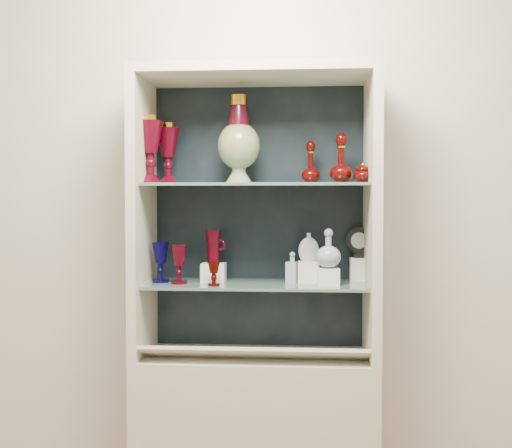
# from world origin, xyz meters

# --- Properties ---
(wall_back) EXTENTS (3.50, 0.02, 2.80)m
(wall_back) POSITION_xyz_m (0.00, 1.75, 1.40)
(wall_back) COLOR beige
(wall_back) RESTS_ON ground
(cabinet_base) EXTENTS (1.00, 0.40, 0.75)m
(cabinet_base) POSITION_xyz_m (0.00, 1.53, 0.38)
(cabinet_base) COLOR beige
(cabinet_base) RESTS_ON ground
(cabinet_back_panel) EXTENTS (0.98, 0.02, 1.15)m
(cabinet_back_panel) POSITION_xyz_m (0.00, 1.72, 1.32)
(cabinet_back_panel) COLOR black
(cabinet_back_panel) RESTS_ON cabinet_base
(cabinet_side_left) EXTENTS (0.04, 0.40, 1.15)m
(cabinet_side_left) POSITION_xyz_m (-0.48, 1.53, 1.32)
(cabinet_side_left) COLOR beige
(cabinet_side_left) RESTS_ON cabinet_base
(cabinet_side_right) EXTENTS (0.04, 0.40, 1.15)m
(cabinet_side_right) POSITION_xyz_m (0.48, 1.53, 1.32)
(cabinet_side_right) COLOR beige
(cabinet_side_right) RESTS_ON cabinet_base
(cabinet_top_cap) EXTENTS (1.00, 0.40, 0.04)m
(cabinet_top_cap) POSITION_xyz_m (0.00, 1.53, 1.92)
(cabinet_top_cap) COLOR beige
(cabinet_top_cap) RESTS_ON cabinet_side_left
(shelf_lower) EXTENTS (0.92, 0.34, 0.01)m
(shelf_lower) POSITION_xyz_m (0.00, 1.55, 1.04)
(shelf_lower) COLOR slate
(shelf_lower) RESTS_ON cabinet_side_left
(shelf_upper) EXTENTS (0.92, 0.34, 0.01)m
(shelf_upper) POSITION_xyz_m (0.00, 1.55, 1.46)
(shelf_upper) COLOR slate
(shelf_upper) RESTS_ON cabinet_side_left
(label_ledge) EXTENTS (0.92, 0.17, 0.09)m
(label_ledge) POSITION_xyz_m (0.00, 1.42, 0.78)
(label_ledge) COLOR beige
(label_ledge) RESTS_ON cabinet_base
(label_card_0) EXTENTS (0.10, 0.06, 0.03)m
(label_card_0) POSITION_xyz_m (0.05, 1.42, 0.80)
(label_card_0) COLOR white
(label_card_0) RESTS_ON label_ledge
(label_card_1) EXTENTS (0.10, 0.06, 0.03)m
(label_card_1) POSITION_xyz_m (-0.26, 1.42, 0.80)
(label_card_1) COLOR white
(label_card_1) RESTS_ON label_ledge
(pedestal_lamp_left) EXTENTS (0.13, 0.13, 0.28)m
(pedestal_lamp_left) POSITION_xyz_m (-0.44, 1.51, 1.61)
(pedestal_lamp_left) COLOR #460311
(pedestal_lamp_left) RESTS_ON shelf_upper
(pedestal_lamp_right) EXTENTS (0.13, 0.13, 0.26)m
(pedestal_lamp_right) POSITION_xyz_m (-0.39, 1.60, 1.60)
(pedestal_lamp_right) COLOR #460311
(pedestal_lamp_right) RESTS_ON shelf_upper
(enamel_urn) EXTENTS (0.21, 0.21, 0.37)m
(enamel_urn) POSITION_xyz_m (-0.08, 1.56, 1.66)
(enamel_urn) COLOR #073F0D
(enamel_urn) RESTS_ON shelf_upper
(ruby_decanter_a) EXTENTS (0.10, 0.10, 0.20)m
(ruby_decanter_a) POSITION_xyz_m (0.23, 1.61, 1.57)
(ruby_decanter_a) COLOR #460503
(ruby_decanter_a) RESTS_ON shelf_upper
(ruby_decanter_b) EXTENTS (0.13, 0.13, 0.22)m
(ruby_decanter_b) POSITION_xyz_m (0.35, 1.56, 1.58)
(ruby_decanter_b) COLOR #460503
(ruby_decanter_b) RESTS_ON shelf_upper
(lidded_bowl) EXTENTS (0.09, 0.09, 0.09)m
(lidded_bowl) POSITION_xyz_m (0.44, 1.51, 1.51)
(lidded_bowl) COLOR #460503
(lidded_bowl) RESTS_ON shelf_upper
(cobalt_goblet) EXTENTS (0.08, 0.08, 0.17)m
(cobalt_goblet) POSITION_xyz_m (-0.41, 1.55, 1.14)
(cobalt_goblet) COLOR #050138
(cobalt_goblet) RESTS_ON shelf_lower
(ruby_goblet_tall) EXTENTS (0.08, 0.08, 0.16)m
(ruby_goblet_tall) POSITION_xyz_m (-0.32, 1.50, 1.13)
(ruby_goblet_tall) COLOR #460311
(ruby_goblet_tall) RESTS_ON shelf_lower
(ruby_goblet_small) EXTENTS (0.06, 0.06, 0.10)m
(ruby_goblet_small) POSITION_xyz_m (-0.17, 1.45, 1.10)
(ruby_goblet_small) COLOR #460503
(ruby_goblet_small) RESTS_ON shelf_lower
(riser_ruby_pitcher) EXTENTS (0.10, 0.10, 0.08)m
(riser_ruby_pitcher) POSITION_xyz_m (-0.18, 1.57, 1.09)
(riser_ruby_pitcher) COLOR silver
(riser_ruby_pitcher) RESTS_ON shelf_lower
(ruby_pitcher) EXTENTS (0.13, 0.11, 0.14)m
(ruby_pitcher) POSITION_xyz_m (-0.18, 1.57, 1.20)
(ruby_pitcher) COLOR #460311
(ruby_pitcher) RESTS_ON riser_ruby_pitcher
(clear_square_bottle) EXTENTS (0.06, 0.06, 0.13)m
(clear_square_bottle) POSITION_xyz_m (0.15, 1.56, 1.12)
(clear_square_bottle) COLOR #939DAD
(clear_square_bottle) RESTS_ON shelf_lower
(riser_flat_flask) EXTENTS (0.09, 0.09, 0.09)m
(riser_flat_flask) POSITION_xyz_m (0.22, 1.58, 1.09)
(riser_flat_flask) COLOR silver
(riser_flat_flask) RESTS_ON shelf_lower
(flat_flask) EXTENTS (0.10, 0.05, 0.13)m
(flat_flask) POSITION_xyz_m (0.22, 1.58, 1.20)
(flat_flask) COLOR #B0BCC3
(flat_flask) RESTS_ON riser_flat_flask
(riser_clear_round_decanter) EXTENTS (0.09, 0.09, 0.07)m
(riser_clear_round_decanter) POSITION_xyz_m (0.30, 1.51, 1.08)
(riser_clear_round_decanter) COLOR silver
(riser_clear_round_decanter) RESTS_ON shelf_lower
(clear_round_decanter) EXTENTS (0.14, 0.14, 0.15)m
(clear_round_decanter) POSITION_xyz_m (0.30, 1.51, 1.20)
(clear_round_decanter) COLOR #939DAD
(clear_round_decanter) RESTS_ON riser_clear_round_decanter
(riser_cameo_medallion) EXTENTS (0.08, 0.08, 0.10)m
(riser_cameo_medallion) POSITION_xyz_m (0.44, 1.66, 1.10)
(riser_cameo_medallion) COLOR silver
(riser_cameo_medallion) RESTS_ON shelf_lower
(cameo_medallion) EXTENTS (0.12, 0.07, 0.14)m
(cameo_medallion) POSITION_xyz_m (0.44, 1.66, 1.22)
(cameo_medallion) COLOR black
(cameo_medallion) RESTS_ON riser_cameo_medallion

